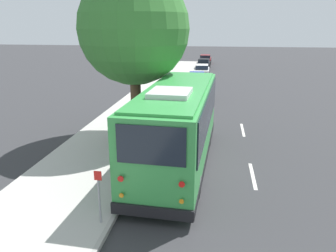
% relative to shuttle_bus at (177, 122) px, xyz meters
% --- Properties ---
extents(ground_plane, '(160.00, 160.00, 0.00)m').
position_rel_shuttle_bus_xyz_m(ground_plane, '(-0.07, -0.59, -1.91)').
color(ground_plane, '#333335').
extents(sidewalk_slab, '(80.00, 4.36, 0.15)m').
position_rel_shuttle_bus_xyz_m(sidewalk_slab, '(-0.07, 3.67, -1.84)').
color(sidewalk_slab, '#B2AFA8').
rests_on(sidewalk_slab, ground).
extents(curb_strip, '(80.00, 0.14, 0.15)m').
position_rel_shuttle_bus_xyz_m(curb_strip, '(-0.07, 1.42, -1.84)').
color(curb_strip, '#9D9A94').
rests_on(curb_strip, ground).
extents(shuttle_bus, '(9.29, 2.93, 3.55)m').
position_rel_shuttle_bus_xyz_m(shuttle_bus, '(0.00, 0.00, 0.00)').
color(shuttle_bus, green).
rests_on(shuttle_bus, ground).
extents(parked_sedan_gray, '(4.69, 1.99, 1.27)m').
position_rel_shuttle_bus_xyz_m(parked_sedan_gray, '(12.72, 0.28, -1.33)').
color(parked_sedan_gray, slate).
rests_on(parked_sedan_gray, ground).
extents(parked_sedan_blue, '(4.34, 2.01, 1.26)m').
position_rel_shuttle_bus_xyz_m(parked_sedan_blue, '(19.51, 0.44, -1.33)').
color(parked_sedan_blue, navy).
rests_on(parked_sedan_blue, ground).
extents(parked_sedan_white, '(4.46, 1.79, 1.30)m').
position_rel_shuttle_bus_xyz_m(parked_sedan_white, '(25.88, 0.25, -1.31)').
color(parked_sedan_white, silver).
rests_on(parked_sedan_white, ground).
extents(parked_sedan_black, '(4.31, 1.79, 1.31)m').
position_rel_shuttle_bus_xyz_m(parked_sedan_black, '(32.45, 0.34, -1.30)').
color(parked_sedan_black, black).
rests_on(parked_sedan_black, ground).
extents(parked_sedan_maroon, '(4.57, 1.83, 1.33)m').
position_rel_shuttle_bus_xyz_m(parked_sedan_maroon, '(38.42, 0.39, -1.29)').
color(parked_sedan_maroon, maroon).
rests_on(parked_sedan_maroon, ground).
extents(street_tree, '(5.43, 5.43, 8.95)m').
position_rel_shuttle_bus_xyz_m(street_tree, '(3.41, 2.56, 4.02)').
color(street_tree, brown).
rests_on(street_tree, sidewalk_slab).
extents(sign_post_near, '(0.06, 0.22, 1.66)m').
position_rel_shuttle_bus_xyz_m(sign_post_near, '(-4.77, 1.69, -0.91)').
color(sign_post_near, gray).
rests_on(sign_post_near, sidewalk_slab).
extents(sign_post_far, '(0.06, 0.06, 1.16)m').
position_rel_shuttle_bus_xyz_m(sign_post_far, '(-3.05, 1.69, -1.18)').
color(sign_post_far, gray).
rests_on(sign_post_far, sidewalk_slab).
extents(fire_hydrant, '(0.22, 0.22, 0.81)m').
position_rel_shuttle_bus_xyz_m(fire_hydrant, '(6.27, 1.99, -1.36)').
color(fire_hydrant, '#99999E').
rests_on(fire_hydrant, sidewalk_slab).
extents(lane_stripe_mid, '(2.40, 0.14, 0.01)m').
position_rel_shuttle_bus_xyz_m(lane_stripe_mid, '(-0.59, -3.11, -1.91)').
color(lane_stripe_mid, silver).
rests_on(lane_stripe_mid, ground).
extents(lane_stripe_ahead, '(2.40, 0.14, 0.01)m').
position_rel_shuttle_bus_xyz_m(lane_stripe_ahead, '(5.41, -3.11, -1.91)').
color(lane_stripe_ahead, silver).
rests_on(lane_stripe_ahead, ground).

